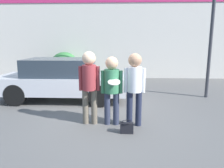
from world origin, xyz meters
name	(u,v)px	position (x,y,z in m)	size (l,w,h in m)	color
ground_plane	(105,122)	(0.00, 0.00, 0.00)	(56.00, 56.00, 0.00)	#5B5956
storefront_building	(115,38)	(0.00, 6.98, 2.22)	(24.00, 0.22, 4.38)	silver
person_left	(89,81)	(-0.37, -0.13, 1.10)	(0.52, 0.35, 1.82)	#665B4C
person_middle_with_frisbee	(112,85)	(0.18, -0.16, 1.01)	(0.53, 0.59, 1.69)	#2D3347
person_right	(135,83)	(0.73, -0.20, 1.07)	(0.51, 0.34, 1.78)	#1E2338
parked_car_near	(62,79)	(-1.67, 2.09, 0.74)	(4.39, 1.79, 1.46)	silver
shrub	(65,66)	(-2.62, 6.04, 0.75)	(1.49, 1.49, 1.49)	#387A3D
handbag	(127,127)	(0.54, -0.68, 0.13)	(0.30, 0.23, 0.28)	black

